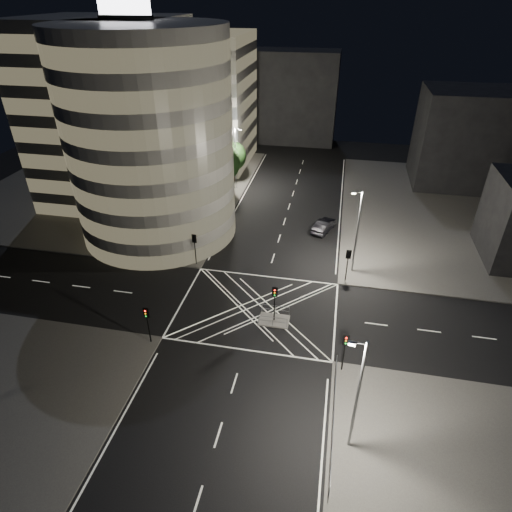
% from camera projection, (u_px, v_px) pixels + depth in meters
% --- Properties ---
extents(ground, '(120.00, 120.00, 0.00)m').
position_uv_depth(ground, '(257.00, 309.00, 44.23)').
color(ground, black).
rests_on(ground, ground).
extents(sidewalk_far_left, '(42.00, 42.00, 0.15)m').
position_uv_depth(sidewalk_far_left, '(119.00, 186.00, 71.44)').
color(sidewalk_far_left, '#4E4C49').
rests_on(sidewalk_far_left, ground).
extents(sidewalk_far_right, '(42.00, 42.00, 0.15)m').
position_uv_depth(sidewalk_far_right, '(490.00, 217.00, 61.81)').
color(sidewalk_far_right, '#4E4C49').
rests_on(sidewalk_far_right, ground).
extents(central_island, '(3.00, 2.00, 0.15)m').
position_uv_depth(central_island, '(274.00, 320.00, 42.62)').
color(central_island, slate).
rests_on(central_island, ground).
extents(office_tower_curved, '(30.00, 29.00, 27.20)m').
position_uv_depth(office_tower_curved, '(131.00, 127.00, 56.52)').
color(office_tower_curved, gray).
rests_on(office_tower_curved, sidewalk_far_left).
extents(office_block_rear, '(24.00, 16.00, 22.00)m').
position_uv_depth(office_block_rear, '(183.00, 100.00, 76.86)').
color(office_block_rear, gray).
rests_on(office_block_rear, sidewalk_far_left).
extents(building_right_far, '(14.00, 12.00, 15.00)m').
position_uv_depth(building_right_far, '(463.00, 138.00, 69.08)').
color(building_right_far, black).
rests_on(building_right_far, sidewalk_far_right).
extents(building_far_end, '(18.00, 8.00, 18.00)m').
position_uv_depth(building_far_end, '(293.00, 98.00, 88.30)').
color(building_far_end, black).
rests_on(building_far_end, ground).
extents(tree_a, '(3.82, 3.82, 6.95)m').
position_uv_depth(tree_a, '(186.00, 219.00, 50.86)').
color(tree_a, black).
rests_on(tree_a, sidewalk_far_left).
extents(tree_b, '(5.10, 5.10, 7.66)m').
position_uv_depth(tree_b, '(201.00, 198.00, 55.85)').
color(tree_b, black).
rests_on(tree_b, sidewalk_far_left).
extents(tree_c, '(4.71, 4.71, 7.04)m').
position_uv_depth(tree_c, '(214.00, 184.00, 61.05)').
color(tree_c, black).
rests_on(tree_c, sidewalk_far_left).
extents(tree_d, '(4.93, 4.93, 8.26)m').
position_uv_depth(tree_d, '(224.00, 162.00, 65.45)').
color(tree_d, black).
rests_on(tree_d, sidewalk_far_left).
extents(tree_e, '(4.12, 4.12, 6.75)m').
position_uv_depth(tree_e, '(234.00, 156.00, 70.99)').
color(tree_e, black).
rests_on(tree_e, sidewalk_far_left).
extents(traffic_signal_fl, '(0.55, 0.22, 4.00)m').
position_uv_depth(traffic_signal_fl, '(195.00, 244.00, 49.80)').
color(traffic_signal_fl, black).
rests_on(traffic_signal_fl, sidewalk_far_left).
extents(traffic_signal_nl, '(0.55, 0.22, 4.00)m').
position_uv_depth(traffic_signal_nl, '(147.00, 319.00, 38.50)').
color(traffic_signal_nl, black).
rests_on(traffic_signal_nl, sidewalk_near_left).
extents(traffic_signal_fr, '(0.55, 0.22, 4.00)m').
position_uv_depth(traffic_signal_fr, '(348.00, 260.00, 46.87)').
color(traffic_signal_fr, black).
rests_on(traffic_signal_fr, sidewalk_far_right).
extents(traffic_signal_nr, '(0.55, 0.22, 4.00)m').
position_uv_depth(traffic_signal_nr, '(345.00, 346.00, 35.57)').
color(traffic_signal_nr, black).
rests_on(traffic_signal_nr, sidewalk_near_right).
extents(traffic_signal_island, '(0.55, 0.22, 4.00)m').
position_uv_depth(traffic_signal_island, '(275.00, 298.00, 41.11)').
color(traffic_signal_island, black).
rests_on(traffic_signal_island, central_island).
extents(street_lamp_left_near, '(1.25, 0.25, 10.00)m').
position_uv_depth(street_lamp_left_near, '(201.00, 204.00, 52.83)').
color(street_lamp_left_near, slate).
rests_on(street_lamp_left_near, sidewalk_far_left).
extents(street_lamp_left_far, '(1.25, 0.25, 10.00)m').
position_uv_depth(street_lamp_left_far, '(236.00, 156.00, 67.78)').
color(street_lamp_left_far, slate).
rests_on(street_lamp_left_far, sidewalk_far_left).
extents(street_lamp_right_far, '(1.25, 0.25, 10.00)m').
position_uv_depth(street_lamp_right_far, '(357.00, 230.00, 47.20)').
color(street_lamp_right_far, slate).
rests_on(street_lamp_right_far, sidewalk_far_right).
extents(street_lamp_right_near, '(1.25, 0.25, 10.00)m').
position_uv_depth(street_lamp_right_near, '(357.00, 394.00, 28.09)').
color(street_lamp_right_near, slate).
rests_on(street_lamp_right_near, sidewalk_near_right).
extents(railing_near_right, '(0.06, 11.70, 1.10)m').
position_uv_depth(railing_near_right, '(334.00, 415.00, 32.39)').
color(railing_near_right, slate).
rests_on(railing_near_right, sidewalk_near_right).
extents(railing_island_south, '(2.80, 0.06, 1.10)m').
position_uv_depth(railing_island_south, '(273.00, 321.00, 41.54)').
color(railing_island_south, slate).
rests_on(railing_island_south, central_island).
extents(railing_island_north, '(2.80, 0.06, 1.10)m').
position_uv_depth(railing_island_north, '(276.00, 310.00, 43.03)').
color(railing_island_north, slate).
rests_on(railing_island_north, central_island).
extents(sedan, '(3.35, 5.29, 1.65)m').
position_uv_depth(sedan, '(324.00, 225.00, 58.08)').
color(sedan, black).
rests_on(sedan, ground).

